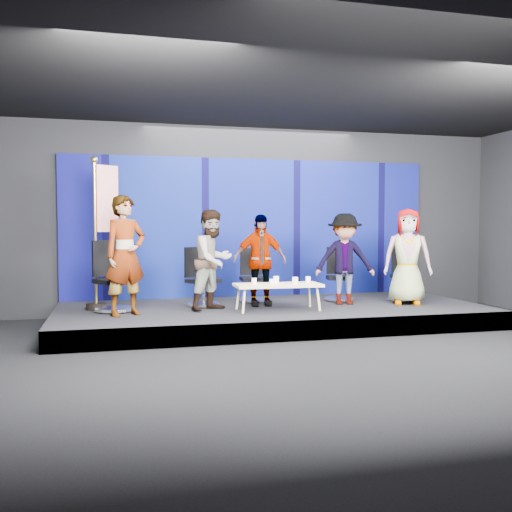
% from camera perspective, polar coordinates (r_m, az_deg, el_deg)
% --- Properties ---
extents(ground, '(10.00, 10.00, 0.00)m').
position_cam_1_polar(ground, '(7.26, 7.14, -10.00)').
color(ground, black).
rests_on(ground, ground).
extents(room_walls, '(10.02, 8.02, 3.51)m').
position_cam_1_polar(room_walls, '(7.12, 7.27, 9.42)').
color(room_walls, black).
rests_on(room_walls, ground).
extents(riser, '(7.00, 3.00, 0.30)m').
position_cam_1_polar(riser, '(9.56, 1.65, -5.91)').
color(riser, black).
rests_on(riser, ground).
extents(backdrop, '(7.00, 0.08, 2.60)m').
position_cam_1_polar(backdrop, '(10.85, -0.44, 2.84)').
color(backdrop, '#090753').
rests_on(backdrop, riser).
extents(chair_a, '(0.84, 0.84, 1.11)m').
position_cam_1_polar(chair_a, '(9.19, -14.18, -3.13)').
color(chair_a, silver).
rests_on(chair_a, riser).
extents(panelist_a, '(0.78, 0.69, 1.79)m').
position_cam_1_polar(panelist_a, '(8.69, -12.93, 0.06)').
color(panelist_a, black).
rests_on(panelist_a, riser).
extents(chair_b, '(0.77, 0.77, 0.98)m').
position_cam_1_polar(chair_b, '(9.54, -5.50, -3.08)').
color(chair_b, silver).
rests_on(chair_b, riser).
extents(panelist_b, '(0.98, 0.94, 1.59)m').
position_cam_1_polar(panelist_b, '(9.04, -4.32, -0.40)').
color(panelist_b, black).
rests_on(panelist_b, riser).
extents(chair_c, '(0.56, 0.56, 0.94)m').
position_cam_1_polar(chair_c, '(10.05, -0.34, -2.83)').
color(chair_c, silver).
rests_on(chair_c, riser).
extents(panelist_c, '(0.92, 0.42, 1.53)m').
position_cam_1_polar(panelist_c, '(9.53, 0.37, -0.41)').
color(panelist_c, black).
rests_on(panelist_c, riser).
extents(chair_d, '(0.65, 0.65, 0.95)m').
position_cam_1_polar(chair_d, '(10.33, 8.27, -2.68)').
color(chair_d, silver).
rests_on(chair_d, riser).
extents(panelist_d, '(1.11, 0.79, 1.55)m').
position_cam_1_polar(panelist_d, '(9.81, 8.87, -0.30)').
color(panelist_d, black).
rests_on(panelist_d, riser).
extents(chair_e, '(0.75, 0.75, 1.01)m').
position_cam_1_polar(chair_e, '(10.58, 14.55, -2.52)').
color(chair_e, silver).
rests_on(chair_e, riser).
extents(panelist_e, '(0.94, 0.79, 1.63)m').
position_cam_1_polar(panelist_e, '(10.04, 14.91, -0.05)').
color(panelist_e, black).
rests_on(panelist_e, riser).
extents(coffee_table, '(1.38, 0.61, 0.42)m').
position_cam_1_polar(coffee_table, '(9.03, 2.20, -3.01)').
color(coffee_table, tan).
rests_on(coffee_table, riser).
extents(mug_a, '(0.08, 0.08, 0.10)m').
position_cam_1_polar(mug_a, '(8.96, -0.18, -2.53)').
color(mug_a, white).
rests_on(mug_a, coffee_table).
extents(mug_b, '(0.07, 0.07, 0.09)m').
position_cam_1_polar(mug_b, '(8.88, 1.60, -2.60)').
color(mug_b, white).
rests_on(mug_b, coffee_table).
extents(mug_c, '(0.09, 0.09, 0.11)m').
position_cam_1_polar(mug_c, '(9.16, 2.01, -2.37)').
color(mug_c, white).
rests_on(mug_c, coffee_table).
extents(mug_d, '(0.09, 0.09, 0.11)m').
position_cam_1_polar(mug_d, '(9.01, 3.94, -2.46)').
color(mug_d, white).
rests_on(mug_d, coffee_table).
extents(mug_e, '(0.08, 0.08, 0.10)m').
position_cam_1_polar(mug_e, '(9.27, 5.23, -2.35)').
color(mug_e, white).
rests_on(mug_e, coffee_table).
extents(flag_stand, '(0.53, 0.38, 2.44)m').
position_cam_1_polar(flag_stand, '(9.46, -15.10, 2.65)').
color(flag_stand, black).
rests_on(flag_stand, riser).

